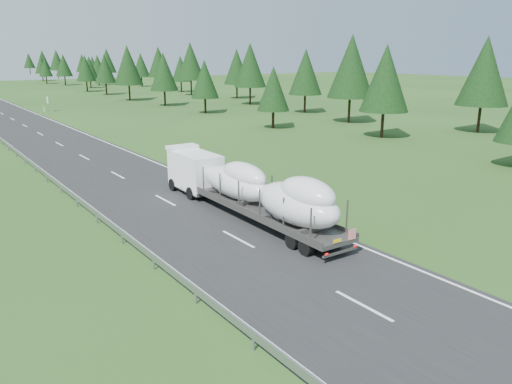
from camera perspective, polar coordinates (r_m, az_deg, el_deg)
ground at (r=20.60m, az=12.17°, el=-12.62°), size 400.00×400.00×0.00m
highway_sign at (r=94.70m, az=-22.73°, el=9.58°), size 0.08×0.90×2.60m
tree_line_right at (r=124.17m, az=-9.88°, el=14.02°), size 27.76×299.38×12.47m
boat_truck at (r=29.79m, az=-0.77°, el=0.55°), size 2.70×17.17×3.57m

